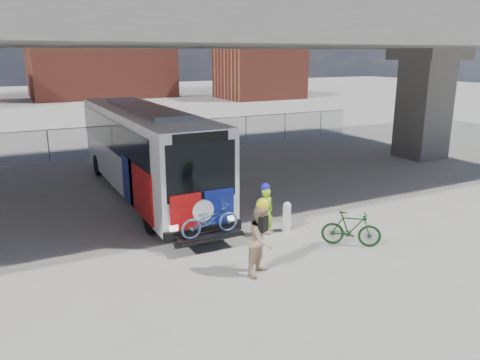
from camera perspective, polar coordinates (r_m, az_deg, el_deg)
ground at (r=17.25m, az=-0.98°, el=-4.28°), size 160.00×160.00×0.00m
bus at (r=19.65m, az=-11.55°, el=4.21°), size 2.67×12.94×3.69m
overpass at (r=19.94m, az=-6.45°, el=17.39°), size 40.00×16.00×7.95m
chainlink_fence at (r=27.87m, az=-12.13°, el=5.93°), size 30.00×0.06×30.00m
brick_buildings at (r=63.36m, az=-20.41°, el=13.98°), size 54.00×22.00×12.00m
smokestack at (r=73.05m, az=-11.13°, el=20.23°), size 2.20×2.20×25.00m
bollard at (r=15.61m, az=5.72°, el=-4.34°), size 0.27×0.27×1.03m
cyclist_hivis at (r=15.09m, az=3.06°, el=-3.73°), size 0.61×0.41×1.79m
cyclist_tan at (r=12.49m, az=2.73°, el=-7.16°), size 1.18×1.11×2.13m
bike_parked at (r=14.81m, az=13.40°, el=-5.81°), size 1.73×1.54×1.09m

